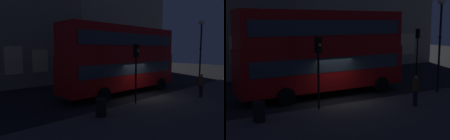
{
  "view_description": "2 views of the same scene",
  "coord_description": "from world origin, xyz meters",
  "views": [
    {
      "loc": [
        -11.96,
        -9.74,
        3.62
      ],
      "look_at": [
        -1.87,
        1.33,
        2.13
      ],
      "focal_mm": 32.45,
      "sensor_mm": 36.0,
      "label": 1
    },
    {
      "loc": [
        -8.96,
        -15.54,
        4.76
      ],
      "look_at": [
        -0.12,
        0.1,
        1.93
      ],
      "focal_mm": 49.11,
      "sensor_mm": 36.0,
      "label": 2
    }
  ],
  "objects": [
    {
      "name": "double_decker_bus",
      "position": [
        -0.12,
        2.0,
        3.04
      ],
      "size": [
        11.17,
        2.85,
        5.46
      ],
      "rotation": [
        0.0,
        0.0,
        -0.0
      ],
      "color": "#B20F0F",
      "rests_on": "ground"
    },
    {
      "name": "sidewalk_slab",
      "position": [
        0.0,
        -4.69,
        0.06
      ],
      "size": [
        44.0,
        7.76,
        0.12
      ],
      "primitive_type": "cube",
      "color": "#423F3D",
      "rests_on": "ground"
    },
    {
      "name": "building_plain_facade",
      "position": [
        9.88,
        15.38,
        8.25
      ],
      "size": [
        17.19,
        9.6,
        16.49
      ],
      "color": "tan",
      "rests_on": "ground"
    },
    {
      "name": "pedestrian",
      "position": [
        2.94,
        -3.23,
        1.01
      ],
      "size": [
        0.32,
        0.32,
        1.72
      ],
      "rotation": [
        0.0,
        0.0,
        4.11
      ],
      "color": "black",
      "rests_on": "sidewalk_slab"
    },
    {
      "name": "building_with_clock",
      "position": [
        -5.02,
        14.46,
        7.46
      ],
      "size": [
        12.24,
        9.66,
        14.91
      ],
      "color": "gray",
      "rests_on": "ground"
    },
    {
      "name": "litter_bin",
      "position": [
        -5.36,
        -1.64,
        0.59
      ],
      "size": [
        0.58,
        0.58,
        0.95
      ],
      "primitive_type": "cylinder",
      "color": "black",
      "rests_on": "sidewalk_slab"
    },
    {
      "name": "traffic_light_far_side",
      "position": [
        10.69,
        4.8,
        2.98
      ],
      "size": [
        0.36,
        0.38,
        4.16
      ],
      "rotation": [
        0.0,
        0.0,
        3.31
      ],
      "color": "black",
      "rests_on": "ground"
    },
    {
      "name": "ground_plane",
      "position": [
        0.0,
        0.0,
        0.0
      ],
      "size": [
        80.0,
        80.0,
        0.0
      ],
      "primitive_type": "plane",
      "color": "black"
    },
    {
      "name": "street_lamp",
      "position": [
        6.64,
        -1.43,
        4.7
      ],
      "size": [
        0.52,
        0.52,
        6.24
      ],
      "color": "black",
      "rests_on": "sidewalk_slab"
    },
    {
      "name": "traffic_light_near_kerb",
      "position": [
        -1.99,
        -1.14,
        2.91
      ],
      "size": [
        0.36,
        0.39,
        3.87
      ],
      "rotation": [
        0.0,
        0.0,
        0.18
      ],
      "color": "black",
      "rests_on": "sidewalk_slab"
    }
  ]
}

